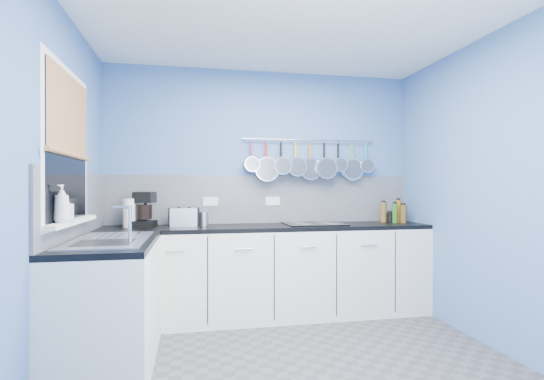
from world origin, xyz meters
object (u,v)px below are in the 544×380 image
object	(u,v)px
hob	(313,224)
soap_bottle_b	(66,208)
canister	(204,219)
paper_towel	(130,213)
toaster	(184,217)
soap_bottle_a	(62,204)
coffee_maker	(144,209)

from	to	relation	value
hob	soap_bottle_b	bearing A→B (deg)	-150.86
canister	paper_towel	bearing A→B (deg)	-176.15
paper_towel	toaster	world-z (taller)	paper_towel
hob	toaster	bearing A→B (deg)	177.49
soap_bottle_a	soap_bottle_b	xyz separation A→B (m)	(0.00, 0.09, -0.03)
paper_towel	hob	size ratio (longest dim) A/B	0.46
paper_towel	coffee_maker	size ratio (longest dim) A/B	0.81
paper_towel	toaster	bearing A→B (deg)	5.01
soap_bottle_a	toaster	world-z (taller)	soap_bottle_a
soap_bottle_a	canister	size ratio (longest dim) A/B	1.80
coffee_maker	hob	world-z (taller)	coffee_maker
soap_bottle_a	canister	distance (m)	1.57
soap_bottle_a	coffee_maker	xyz separation A→B (m)	(0.35, 1.23, -0.10)
soap_bottle_a	soap_bottle_b	size ratio (longest dim) A/B	1.39
soap_bottle_b	coffee_maker	size ratio (longest dim) A/B	0.52
soap_bottle_b	toaster	world-z (taller)	soap_bottle_b
soap_bottle_a	soap_bottle_b	bearing A→B (deg)	90.00
coffee_maker	soap_bottle_a	bearing A→B (deg)	-92.86
coffee_maker	hob	xyz separation A→B (m)	(1.65, -0.02, -0.16)
toaster	paper_towel	bearing A→B (deg)	-179.07
soap_bottle_b	paper_towel	xyz separation A→B (m)	(0.22, 1.13, -0.10)
soap_bottle_a	toaster	size ratio (longest dim) A/B	0.88
coffee_maker	soap_bottle_b	bearing A→B (deg)	-94.08
soap_bottle_a	canister	xyz separation A→B (m)	(0.91, 1.27, -0.20)
soap_bottle_a	hob	xyz separation A→B (m)	(2.00, 1.21, -0.26)
coffee_maker	canister	bearing A→B (deg)	16.79
soap_bottle_a	paper_towel	world-z (taller)	soap_bottle_a
paper_towel	canister	world-z (taller)	paper_towel
paper_towel	soap_bottle_b	bearing A→B (deg)	-101.18
toaster	canister	bearing A→B (deg)	-3.29
coffee_maker	hob	bearing A→B (deg)	12.33
canister	hob	xyz separation A→B (m)	(1.10, -0.06, -0.06)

